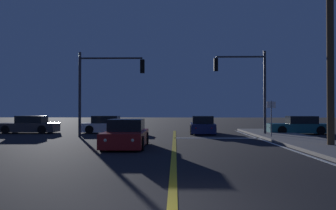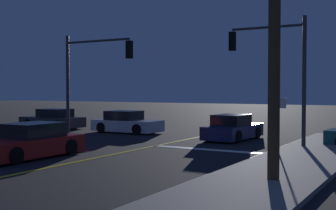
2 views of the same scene
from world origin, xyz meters
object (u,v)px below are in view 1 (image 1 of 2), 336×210
at_px(traffic_signal_far_left, 104,80).
at_px(street_sign_corner, 271,113).
at_px(car_distant_tail_white, 108,126).
at_px(utility_pole_right, 330,31).
at_px(car_far_approaching_teal, 299,126).
at_px(car_mid_block_navy, 203,126).
at_px(car_parked_curb_red, 126,135).
at_px(traffic_signal_near_right, 247,79).
at_px(car_lead_oncoming_charcoal, 29,126).

height_order(traffic_signal_far_left, street_sign_corner, traffic_signal_far_left).
xyz_separation_m(car_distant_tail_white, utility_pole_right, (12.51, -10.59, 4.95)).
bearing_deg(utility_pole_right, car_far_approaching_teal, 79.38).
relative_size(traffic_signal_far_left, street_sign_corner, 2.38).
height_order(car_distant_tail_white, traffic_signal_far_left, traffic_signal_far_left).
height_order(traffic_signal_far_left, utility_pole_right, utility_pole_right).
bearing_deg(car_mid_block_navy, car_parked_curb_red, -112.06).
xyz_separation_m(car_mid_block_navy, traffic_signal_near_right, (2.93, -2.05, 3.34)).
bearing_deg(car_distant_tail_white, traffic_signal_near_right, 75.89).
relative_size(car_distant_tail_white, traffic_signal_far_left, 0.77).
bearing_deg(car_far_approaching_teal, utility_pole_right, 171.56).
distance_m(car_mid_block_navy, utility_pole_right, 12.44).
relative_size(car_lead_oncoming_charcoal, car_distant_tail_white, 1.04).
xyz_separation_m(car_far_approaching_teal, car_lead_oncoming_charcoal, (-20.54, 0.78, 0.00)).
bearing_deg(traffic_signal_far_left, utility_pole_right, -28.84).
height_order(car_parked_curb_red, utility_pole_right, utility_pole_right).
height_order(utility_pole_right, street_sign_corner, utility_pole_right).
height_order(car_parked_curb_red, traffic_signal_near_right, traffic_signal_near_right).
bearing_deg(street_sign_corner, utility_pole_right, -75.10).
xyz_separation_m(traffic_signal_far_left, utility_pole_right, (12.10, -6.66, 1.74)).
bearing_deg(car_far_approaching_teal, traffic_signal_far_left, 104.98).
relative_size(car_far_approaching_teal, car_mid_block_navy, 1.03).
relative_size(car_parked_curb_red, traffic_signal_near_right, 0.78).
xyz_separation_m(car_mid_block_navy, traffic_signal_far_left, (-6.81, -3.45, 3.21)).
distance_m(car_lead_oncoming_charcoal, utility_pole_right, 22.06).
xyz_separation_m(car_lead_oncoming_charcoal, street_sign_corner, (17.30, -5.34, 1.01)).
relative_size(car_far_approaching_teal, car_lead_oncoming_charcoal, 1.00).
bearing_deg(utility_pole_right, car_mid_block_navy, 117.62).
bearing_deg(traffic_signal_near_right, traffic_signal_far_left, 8.18).
bearing_deg(car_mid_block_navy, street_sign_corner, -49.33).
distance_m(car_far_approaching_teal, traffic_signal_near_right, 5.65).
bearing_deg(car_mid_block_navy, car_distant_tail_white, 178.14).
height_order(traffic_signal_near_right, traffic_signal_far_left, traffic_signal_near_right).
relative_size(traffic_signal_near_right, utility_pole_right, 0.55).
distance_m(car_distant_tail_white, traffic_signal_near_right, 10.98).
relative_size(car_lead_oncoming_charcoal, traffic_signal_near_right, 0.76).
relative_size(utility_pole_right, street_sign_corner, 4.56).
distance_m(traffic_signal_near_right, street_sign_corner, 3.76).
height_order(car_lead_oncoming_charcoal, utility_pole_right, utility_pole_right).
bearing_deg(traffic_signal_far_left, car_distant_tail_white, 95.97).
bearing_deg(car_lead_oncoming_charcoal, car_parked_curb_red, -140.45).
distance_m(car_far_approaching_teal, car_parked_curb_red, 15.06).
relative_size(traffic_signal_near_right, street_sign_corner, 2.50).
relative_size(car_far_approaching_teal, street_sign_corner, 1.90).
xyz_separation_m(traffic_signal_near_right, street_sign_corner, (0.96, -2.80, -2.33)).
xyz_separation_m(car_far_approaching_teal, car_distant_tail_white, (-14.35, 0.76, 0.00)).
height_order(car_far_approaching_teal, traffic_signal_near_right, traffic_signal_near_right).
relative_size(car_distant_tail_white, traffic_signal_near_right, 0.73).
bearing_deg(traffic_signal_far_left, street_sign_corner, -7.46).
relative_size(car_distant_tail_white, street_sign_corner, 1.83).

